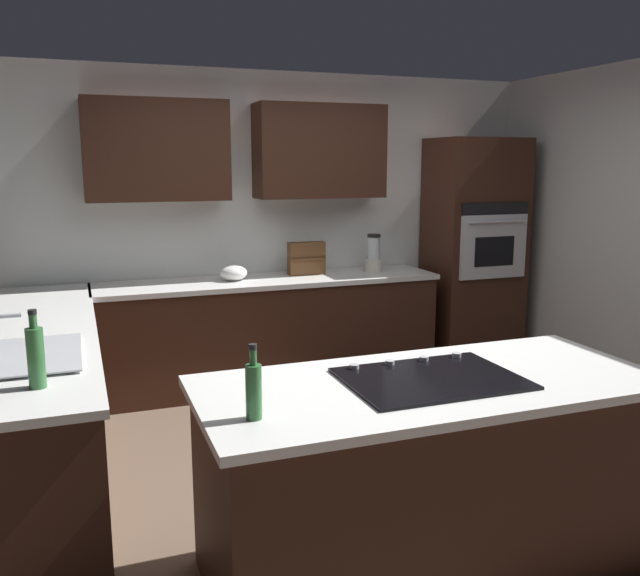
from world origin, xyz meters
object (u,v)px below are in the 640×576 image
(spice_rack, at_px, (306,258))
(oil_bottle, at_px, (254,389))
(cooktop, at_px, (431,378))
(sink_unit, at_px, (30,355))
(wall_oven, at_px, (473,252))
(mixing_bowl, at_px, (233,273))
(dish_soap_bottle, at_px, (36,356))
(blender, at_px, (374,256))

(spice_rack, bearing_deg, oil_bottle, 67.44)
(cooktop, height_order, spice_rack, spice_rack)
(sink_unit, bearing_deg, wall_oven, -154.15)
(sink_unit, height_order, mixing_bowl, sink_unit)
(sink_unit, relative_size, dish_soap_bottle, 2.06)
(spice_rack, bearing_deg, mixing_bowl, 5.27)
(spice_rack, distance_m, oil_bottle, 3.25)
(mixing_bowl, height_order, oil_bottle, oil_bottle)
(spice_rack, bearing_deg, cooktop, 81.91)
(blender, distance_m, oil_bottle, 3.47)
(blender, height_order, spice_rack, blender)
(sink_unit, distance_m, cooktop, 1.93)
(spice_rack, xyz_separation_m, oil_bottle, (1.25, 3.00, -0.02))
(sink_unit, height_order, cooktop, sink_unit)
(blender, bearing_deg, cooktop, 70.12)
(blender, height_order, dish_soap_bottle, dish_soap_bottle)
(wall_oven, distance_m, mixing_bowl, 2.25)
(cooktop, height_order, oil_bottle, oil_bottle)
(wall_oven, distance_m, dish_soap_bottle, 4.27)
(sink_unit, relative_size, spice_rack, 2.23)
(dish_soap_bottle, bearing_deg, blender, -138.89)
(wall_oven, xyz_separation_m, sink_unit, (3.68, 1.78, -0.11))
(wall_oven, distance_m, oil_bottle, 4.08)
(sink_unit, bearing_deg, blender, -146.01)
(blender, relative_size, oil_bottle, 1.15)
(sink_unit, xyz_separation_m, blender, (-2.68, -1.81, 0.12))
(cooktop, xyz_separation_m, spice_rack, (-0.40, -2.83, 0.13))
(oil_bottle, bearing_deg, cooktop, -168.62)
(oil_bottle, bearing_deg, blender, -122.12)
(spice_rack, relative_size, oil_bottle, 1.09)
(mixing_bowl, distance_m, spice_rack, 0.66)
(wall_oven, distance_m, spice_rack, 1.60)
(mixing_bowl, relative_size, oil_bottle, 0.78)
(spice_rack, bearing_deg, sink_unit, 41.92)
(sink_unit, height_order, dish_soap_bottle, dish_soap_bottle)
(cooktop, height_order, dish_soap_bottle, dish_soap_bottle)
(blender, xyz_separation_m, mixing_bowl, (1.25, 0.00, -0.08))
(wall_oven, height_order, cooktop, wall_oven)
(mixing_bowl, relative_size, spice_rack, 0.72)
(mixing_bowl, distance_m, dish_soap_bottle, 2.67)
(sink_unit, bearing_deg, mixing_bowl, -128.34)
(wall_oven, relative_size, spice_rack, 6.56)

